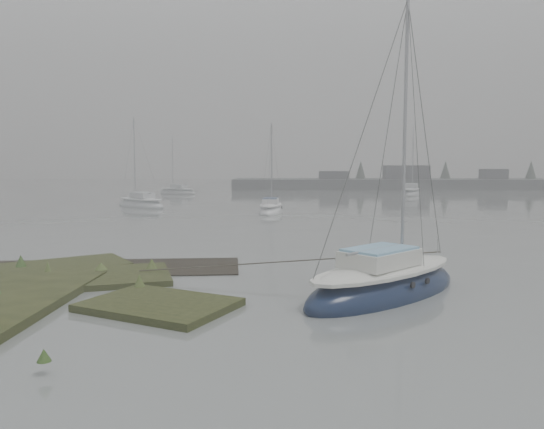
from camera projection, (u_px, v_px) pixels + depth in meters
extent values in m
plane|color=slate|center=(243.00, 207.00, 43.46)|extent=(160.00, 160.00, 0.00)
cube|color=#4C4F51|center=(447.00, 185.00, 74.44)|extent=(60.00, 8.00, 1.60)
cube|color=#424247|center=(334.00, 179.00, 73.86)|extent=(4.00, 3.00, 2.20)
cube|color=#424247|center=(406.00, 176.00, 73.51)|extent=(6.00, 3.00, 3.00)
cube|color=#424247|center=(493.00, 178.00, 73.17)|extent=(3.00, 3.00, 2.50)
cone|color=#384238|center=(361.00, 173.00, 75.65)|extent=(2.00, 2.00, 3.50)
cone|color=#384238|center=(445.00, 173.00, 75.28)|extent=(2.00, 2.00, 3.50)
cone|color=#384238|center=(531.00, 173.00, 74.91)|extent=(2.00, 2.00, 3.50)
ellipsoid|color=#0F1A33|center=(385.00, 292.00, 14.41)|extent=(5.75, 5.71, 1.48)
ellipsoid|color=silver|center=(385.00, 270.00, 14.35)|extent=(4.91, 4.87, 0.42)
cube|color=silver|center=(380.00, 258.00, 14.14)|extent=(2.41, 2.40, 0.44)
cube|color=#75A7C8|center=(380.00, 249.00, 14.11)|extent=(2.22, 2.21, 0.07)
cylinder|color=#939399|center=(405.00, 130.00, 14.51)|extent=(0.10, 0.10, 6.97)
cylinder|color=#939399|center=(376.00, 250.00, 14.00)|extent=(1.79, 1.77, 0.08)
ellipsoid|color=white|center=(271.00, 211.00, 38.55)|extent=(1.92, 5.08, 1.21)
ellipsoid|color=silver|center=(271.00, 205.00, 38.50)|extent=(1.56, 4.42, 0.34)
cube|color=silver|center=(270.00, 201.00, 38.26)|extent=(1.17, 1.77, 0.36)
cube|color=navy|center=(270.00, 198.00, 38.24)|extent=(1.09, 1.62, 0.06)
cylinder|color=#939399|center=(271.00, 162.00, 38.84)|extent=(0.08, 0.08, 5.71)
cylinder|color=#939399|center=(270.00, 198.00, 38.10)|extent=(0.18, 2.00, 0.06)
ellipsoid|color=silver|center=(141.00, 206.00, 43.42)|extent=(5.48, 4.99, 1.36)
ellipsoid|color=silver|center=(141.00, 199.00, 43.36)|extent=(4.69, 4.25, 0.38)
cube|color=silver|center=(142.00, 195.00, 43.17)|extent=(2.24, 2.15, 0.40)
cube|color=#ADB4B9|center=(142.00, 193.00, 43.15)|extent=(2.07, 1.98, 0.06)
cylinder|color=#939399|center=(135.00, 157.00, 43.50)|extent=(0.09, 0.09, 6.40)
cylinder|color=#939399|center=(143.00, 193.00, 43.05)|extent=(1.77, 1.49, 0.07)
ellipsoid|color=#B6BCC0|center=(411.00, 194.00, 59.73)|extent=(3.70, 6.28, 1.45)
ellipsoid|color=silver|center=(411.00, 189.00, 59.67)|extent=(3.09, 5.43, 0.41)
cube|color=silver|center=(411.00, 186.00, 59.40)|extent=(1.84, 2.34, 0.43)
cube|color=#A9ACB3|center=(411.00, 184.00, 59.38)|extent=(1.71, 2.15, 0.07)
cylinder|color=#939399|center=(413.00, 156.00, 60.03)|extent=(0.09, 0.09, 6.81)
cylinder|color=#939399|center=(411.00, 184.00, 59.22)|extent=(0.81, 2.29, 0.08)
ellipsoid|color=#9DA0A6|center=(177.00, 193.00, 61.98)|extent=(5.35, 4.05, 1.26)
ellipsoid|color=white|center=(177.00, 189.00, 61.94)|extent=(4.60, 3.43, 0.36)
cube|color=white|center=(179.00, 186.00, 61.79)|extent=(2.10, 1.85, 0.37)
cube|color=silver|center=(179.00, 185.00, 61.77)|extent=(1.93, 1.71, 0.06)
cylinder|color=#939399|center=(173.00, 161.00, 61.97)|extent=(0.08, 0.08, 5.93)
cylinder|color=#939399|center=(180.00, 185.00, 61.69)|extent=(1.84, 1.09, 0.07)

